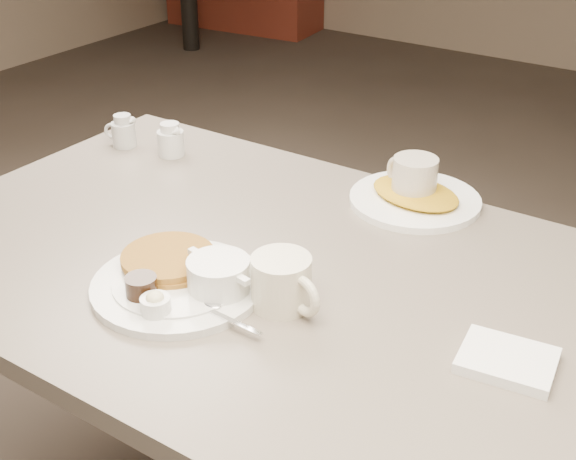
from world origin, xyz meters
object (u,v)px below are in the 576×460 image
Objects in this scene: diner_table at (282,343)px; creamer_right at (170,140)px; coffee_mug_far at (413,180)px; main_plate at (184,277)px; hash_plate at (415,198)px; creamer_left at (123,132)px; coffee_mug_near at (283,282)px.

creamer_right is at bearing 151.30° from diner_table.
coffee_mug_far reaches higher than diner_table.
hash_plate is at bearing 69.98° from main_plate.
creamer_left is at bearing -171.15° from hash_plate.
hash_plate is (0.73, 0.11, -0.02)m from creamer_left.
diner_table is 0.26m from main_plate.
coffee_mug_far reaches higher than main_plate.
hash_plate is at bearing 8.85° from creamer_left.
coffee_mug_near is 0.47m from coffee_mug_far.
coffee_mug_near is at bearing -26.42° from creamer_left.
main_plate is 2.52× the size of coffee_mug_near.
creamer_right reaches higher than main_plate.
coffee_mug_far is at bearing 78.41° from diner_table.
coffee_mug_far is 0.73m from creamer_left.
hash_plate is at bearing -22.74° from coffee_mug_far.
diner_table is 9.75× the size of coffee_mug_near.
diner_table is at bearing 55.38° from main_plate.
coffee_mug_near is at bearing -33.02° from creamer_right.
creamer_left is (-0.54, 0.41, 0.01)m from main_plate.
main_plate is at bearing -108.95° from coffee_mug_far.
coffee_mug_far reaches higher than coffee_mug_near.
coffee_mug_far reaches higher than creamer_right.
main_plate is at bearing -124.62° from diner_table.
diner_table is 10.44× the size of coffee_mug_far.
creamer_right reaches higher than hash_plate.
main_plate is 0.55m from hash_plate.
coffee_mug_near is 1.82× the size of creamer_left.
main_plate is (-0.10, -0.15, 0.19)m from diner_table.
creamer_left is 0.13m from creamer_right.
hash_plate is (0.02, 0.47, -0.03)m from coffee_mug_near.
creamer_right is at bearing -171.36° from hash_plate.
creamer_right is at bearing 146.98° from coffee_mug_near.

